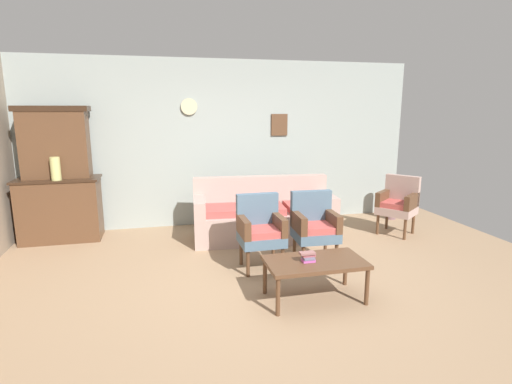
{
  "coord_description": "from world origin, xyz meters",
  "views": [
    {
      "loc": [
        -1.08,
        -3.99,
        1.92
      ],
      "look_at": [
        0.12,
        1.0,
        0.85
      ],
      "focal_mm": 28.17,
      "sensor_mm": 36.0,
      "label": 1
    }
  ],
  "objects_px": {
    "armchair_by_doorway": "(314,224)",
    "floral_couch": "(264,217)",
    "vase_on_cabinet": "(56,169)",
    "armchair_row_middle": "(260,228)",
    "side_cabinet": "(61,209)",
    "coffee_table": "(315,264)",
    "wingback_chair_by_fireplace": "(398,202)",
    "book_stack_on_table": "(308,257)",
    "floor_vase_by_wall": "(392,199)"
  },
  "relations": [
    {
      "from": "armchair_row_middle",
      "to": "book_stack_on_table",
      "type": "height_order",
      "value": "armchair_row_middle"
    },
    {
      "from": "vase_on_cabinet",
      "to": "floral_couch",
      "type": "bearing_deg",
      "value": -8.37
    },
    {
      "from": "vase_on_cabinet",
      "to": "floral_couch",
      "type": "relative_size",
      "value": 0.15
    },
    {
      "from": "vase_on_cabinet",
      "to": "armchair_by_doorway",
      "type": "xyz_separation_m",
      "value": [
        3.27,
        -1.55,
        -0.6
      ]
    },
    {
      "from": "side_cabinet",
      "to": "floral_couch",
      "type": "xyz_separation_m",
      "value": [
        2.94,
        -0.6,
        -0.14
      ]
    },
    {
      "from": "vase_on_cabinet",
      "to": "floral_couch",
      "type": "distance_m",
      "value": 3.04
    },
    {
      "from": "side_cabinet",
      "to": "floral_couch",
      "type": "relative_size",
      "value": 0.54
    },
    {
      "from": "wingback_chair_by_fireplace",
      "to": "floor_vase_by_wall",
      "type": "relative_size",
      "value": 1.23
    },
    {
      "from": "floral_couch",
      "to": "book_stack_on_table",
      "type": "height_order",
      "value": "floral_couch"
    },
    {
      "from": "side_cabinet",
      "to": "armchair_by_doorway",
      "type": "relative_size",
      "value": 1.28
    },
    {
      "from": "wingback_chair_by_fireplace",
      "to": "floor_vase_by_wall",
      "type": "distance_m",
      "value": 0.88
    },
    {
      "from": "vase_on_cabinet",
      "to": "armchair_by_doorway",
      "type": "bearing_deg",
      "value": -25.29
    },
    {
      "from": "side_cabinet",
      "to": "armchair_row_middle",
      "type": "bearing_deg",
      "value": -33.51
    },
    {
      "from": "vase_on_cabinet",
      "to": "floor_vase_by_wall",
      "type": "xyz_separation_m",
      "value": [
        5.37,
        0.07,
        -0.73
      ]
    },
    {
      "from": "floral_couch",
      "to": "wingback_chair_by_fireplace",
      "type": "height_order",
      "value": "same"
    },
    {
      "from": "side_cabinet",
      "to": "coffee_table",
      "type": "relative_size",
      "value": 1.16
    },
    {
      "from": "coffee_table",
      "to": "vase_on_cabinet",
      "type": "bearing_deg",
      "value": 139.42
    },
    {
      "from": "side_cabinet",
      "to": "vase_on_cabinet",
      "type": "relative_size",
      "value": 3.51
    },
    {
      "from": "vase_on_cabinet",
      "to": "armchair_row_middle",
      "type": "bearing_deg",
      "value": -31.06
    },
    {
      "from": "side_cabinet",
      "to": "coffee_table",
      "type": "distance_m",
      "value": 3.97
    },
    {
      "from": "coffee_table",
      "to": "book_stack_on_table",
      "type": "bearing_deg",
      "value": -171.89
    },
    {
      "from": "book_stack_on_table",
      "to": "floor_vase_by_wall",
      "type": "xyz_separation_m",
      "value": [
        2.54,
        2.58,
        -0.1
      ]
    },
    {
      "from": "book_stack_on_table",
      "to": "floor_vase_by_wall",
      "type": "relative_size",
      "value": 0.22
    },
    {
      "from": "floral_couch",
      "to": "coffee_table",
      "type": "bearing_deg",
      "value": -89.95
    },
    {
      "from": "armchair_row_middle",
      "to": "wingback_chair_by_fireplace",
      "type": "xyz_separation_m",
      "value": [
        2.41,
        0.84,
        0.0
      ]
    },
    {
      "from": "vase_on_cabinet",
      "to": "floor_vase_by_wall",
      "type": "distance_m",
      "value": 5.42
    },
    {
      "from": "armchair_by_doorway",
      "to": "wingback_chair_by_fireplace",
      "type": "bearing_deg",
      "value": 26.11
    },
    {
      "from": "side_cabinet",
      "to": "vase_on_cabinet",
      "type": "xyz_separation_m",
      "value": [
        0.03,
        -0.17,
        0.63
      ]
    },
    {
      "from": "armchair_by_doorway",
      "to": "side_cabinet",
      "type": "bearing_deg",
      "value": 152.49
    },
    {
      "from": "floral_couch",
      "to": "armchair_by_doorway",
      "type": "relative_size",
      "value": 2.36
    },
    {
      "from": "floral_couch",
      "to": "coffee_table",
      "type": "distance_m",
      "value": 2.06
    },
    {
      "from": "armchair_row_middle",
      "to": "floor_vase_by_wall",
      "type": "xyz_separation_m",
      "value": [
        2.79,
        1.62,
        -0.13
      ]
    },
    {
      "from": "coffee_table",
      "to": "floor_vase_by_wall",
      "type": "distance_m",
      "value": 3.55
    },
    {
      "from": "vase_on_cabinet",
      "to": "coffee_table",
      "type": "xyz_separation_m",
      "value": [
        2.91,
        -2.49,
        -0.72
      ]
    },
    {
      "from": "armchair_by_doorway",
      "to": "floor_vase_by_wall",
      "type": "bearing_deg",
      "value": 37.68
    },
    {
      "from": "side_cabinet",
      "to": "book_stack_on_table",
      "type": "bearing_deg",
      "value": -43.13
    },
    {
      "from": "coffee_table",
      "to": "floor_vase_by_wall",
      "type": "height_order",
      "value": "floor_vase_by_wall"
    },
    {
      "from": "vase_on_cabinet",
      "to": "floral_couch",
      "type": "height_order",
      "value": "vase_on_cabinet"
    },
    {
      "from": "armchair_row_middle",
      "to": "floral_couch",
      "type": "bearing_deg",
      "value": 73.46
    },
    {
      "from": "side_cabinet",
      "to": "armchair_row_middle",
      "type": "height_order",
      "value": "side_cabinet"
    },
    {
      "from": "floral_couch",
      "to": "floor_vase_by_wall",
      "type": "bearing_deg",
      "value": 11.5
    },
    {
      "from": "floral_couch",
      "to": "book_stack_on_table",
      "type": "distance_m",
      "value": 2.08
    },
    {
      "from": "armchair_row_middle",
      "to": "coffee_table",
      "type": "xyz_separation_m",
      "value": [
        0.33,
        -0.94,
        -0.12
      ]
    },
    {
      "from": "floral_couch",
      "to": "floor_vase_by_wall",
      "type": "xyz_separation_m",
      "value": [
        2.46,
        0.5,
        0.04
      ]
    },
    {
      "from": "side_cabinet",
      "to": "wingback_chair_by_fireplace",
      "type": "height_order",
      "value": "side_cabinet"
    },
    {
      "from": "wingback_chair_by_fireplace",
      "to": "book_stack_on_table",
      "type": "bearing_deg",
      "value": -140.21
    },
    {
      "from": "side_cabinet",
      "to": "armchair_row_middle",
      "type": "xyz_separation_m",
      "value": [
        2.6,
        -1.72,
        0.03
      ]
    },
    {
      "from": "vase_on_cabinet",
      "to": "side_cabinet",
      "type": "bearing_deg",
      "value": 99.39
    },
    {
      "from": "armchair_by_doorway",
      "to": "floral_couch",
      "type": "bearing_deg",
      "value": 108.06
    },
    {
      "from": "coffee_table",
      "to": "floor_vase_by_wall",
      "type": "bearing_deg",
      "value": 46.2
    }
  ]
}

